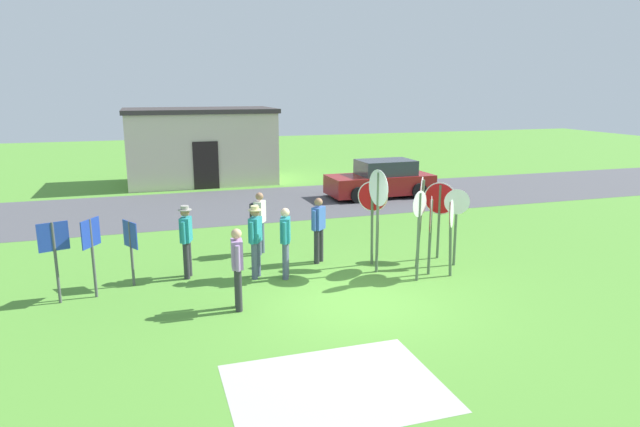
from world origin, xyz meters
TOP-DOWN VIEW (x-y plane):
  - ground_plane at (0.00, 0.00)m, footprint 80.00×80.00m
  - street_asphalt at (0.00, 10.55)m, footprint 60.00×6.40m
  - concrete_path at (-1.60, -3.04)m, footprint 3.20×2.40m
  - building_background at (-1.56, 16.28)m, footprint 6.82×3.99m
  - parked_car_on_street at (5.09, 10.43)m, footprint 4.34×2.09m
  - stop_sign_center_cluster at (1.77, 0.84)m, footprint 0.51×0.34m
  - stop_sign_leaning_left at (1.12, 1.69)m, footprint 0.13×0.87m
  - stop_sign_rear_right at (2.26, 1.70)m, footprint 0.51×0.78m
  - stop_sign_nearest at (3.22, 1.63)m, footprint 0.59×0.30m
  - stop_sign_rear_left at (2.25, 1.16)m, footprint 0.44×0.77m
  - stop_sign_low_front at (1.22, 2.26)m, footprint 0.63×0.52m
  - stop_sign_leaning_right at (3.10, 2.25)m, footprint 0.61×0.61m
  - stop_sign_tallest at (2.66, 0.92)m, footprint 0.43×0.55m
  - person_near_signs at (0.00, 2.85)m, footprint 0.43×0.43m
  - person_in_blue at (-1.09, 1.96)m, footprint 0.32×0.55m
  - person_in_dark_shirt at (-1.76, 2.19)m, footprint 0.37×0.50m
  - person_with_sunhat at (-3.30, 2.69)m, footprint 0.32×0.55m
  - person_holding_notes at (-1.29, 4.05)m, footprint 0.46×0.50m
  - person_in_teal at (-2.48, 0.40)m, footprint 0.25×0.57m
  - info_panel_leftmost at (-5.99, 1.88)m, footprint 0.58×0.21m
  - info_panel_middle at (-5.29, 2.00)m, footprint 0.33×0.52m
  - info_panel_rightmost at (-4.52, 2.50)m, footprint 0.31×0.54m

SIDE VIEW (x-z plane):
  - ground_plane at x=0.00m, z-range 0.00..0.00m
  - concrete_path at x=-1.60m, z-range 0.00..0.01m
  - street_asphalt at x=0.00m, z-range 0.00..0.01m
  - parked_car_on_street at x=5.09m, z-range -0.07..1.44m
  - person_near_signs at x=0.00m, z-range 0.11..1.80m
  - person_in_blue at x=-1.09m, z-range 0.11..1.80m
  - person_in_teal at x=-2.48m, z-range 0.11..1.80m
  - person_holding_notes at x=-1.29m, z-range 0.14..1.83m
  - person_in_dark_shirt at x=-1.76m, z-range 0.12..1.85m
  - person_with_sunhat at x=-3.30m, z-range 0.12..1.85m
  - info_panel_rightmost at x=-4.52m, z-range 0.28..1.78m
  - info_panel_middle at x=-5.29m, z-range 0.33..2.05m
  - info_panel_leftmost at x=-5.99m, z-range 0.33..2.06m
  - stop_sign_tallest at x=2.66m, z-range 0.32..2.17m
  - stop_sign_nearest at x=3.22m, z-range 0.33..2.27m
  - stop_sign_rear_left at x=2.25m, z-range 0.34..2.26m
  - stop_sign_leaning_right at x=3.10m, z-range 0.37..2.40m
  - stop_sign_center_cluster at x=1.77m, z-range 0.35..2.48m
  - stop_sign_low_front at x=1.22m, z-range 0.39..2.55m
  - stop_sign_rear_right at x=2.26m, z-range 0.44..2.73m
  - building_background at x=-1.56m, z-range 0.01..3.47m
  - stop_sign_leaning_left at x=1.12m, z-range 0.49..3.01m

